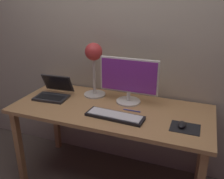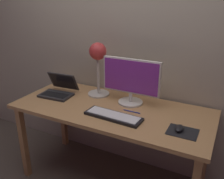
% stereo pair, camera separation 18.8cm
% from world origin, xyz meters
% --- Properties ---
extents(back_wall, '(4.80, 0.06, 2.60)m').
position_xyz_m(back_wall, '(0.00, 0.40, 1.30)').
color(back_wall, '#B2A893').
rests_on(back_wall, ground).
extents(desk, '(1.60, 0.70, 0.74)m').
position_xyz_m(desk, '(0.00, 0.00, 0.66)').
color(desk, tan).
rests_on(desk, ground).
extents(monitor, '(0.49, 0.21, 0.38)m').
position_xyz_m(monitor, '(0.10, 0.15, 0.95)').
color(monitor, silver).
rests_on(monitor, desk).
extents(keyboard_main, '(0.45, 0.16, 0.03)m').
position_xyz_m(keyboard_main, '(0.09, -0.15, 0.75)').
color(keyboard_main, black).
rests_on(keyboard_main, desk).
extents(laptop, '(0.30, 0.28, 0.18)m').
position_xyz_m(laptop, '(-0.56, 0.04, 0.79)').
color(laptop, '#28282B').
rests_on(laptop, desk).
extents(desk_lamp, '(0.19, 0.19, 0.48)m').
position_xyz_m(desk_lamp, '(-0.23, 0.19, 1.08)').
color(desk_lamp, beige).
rests_on(desk_lamp, desk).
extents(mousepad, '(0.20, 0.16, 0.00)m').
position_xyz_m(mousepad, '(0.60, -0.12, 0.74)').
color(mousepad, black).
rests_on(mousepad, desk).
extents(mouse, '(0.06, 0.10, 0.03)m').
position_xyz_m(mouse, '(0.57, -0.12, 0.76)').
color(mouse, black).
rests_on(mouse, mousepad).
extents(pen, '(0.14, 0.01, 0.01)m').
position_xyz_m(pen, '(0.18, 0.00, 0.74)').
color(pen, '#2633A5').
rests_on(pen, desk).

